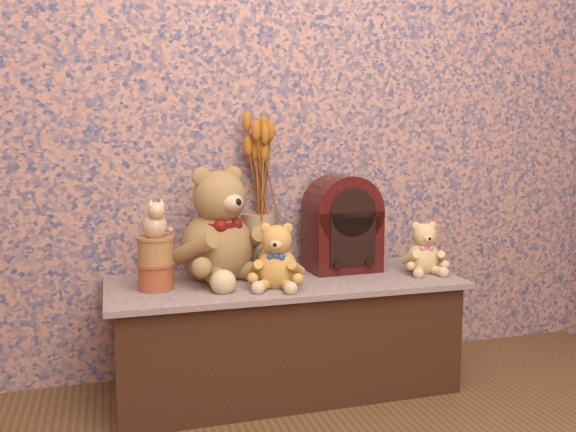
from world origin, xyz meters
name	(u,v)px	position (x,y,z in m)	size (l,w,h in m)	color
display_shelf	(284,334)	(0.00, 1.25, 0.21)	(1.28, 0.52, 0.42)	#354D6D
teddy_large	(217,219)	(-0.23, 1.32, 0.64)	(0.35, 0.42, 0.44)	olive
teddy_medium	(277,253)	(-0.06, 1.14, 0.54)	(0.19, 0.23, 0.24)	gold
teddy_small	(423,245)	(0.54, 1.20, 0.52)	(0.17, 0.20, 0.21)	tan
cathedral_radio	(342,223)	(0.26, 1.33, 0.60)	(0.27, 0.19, 0.37)	#350A09
ceramic_vase	(260,241)	(-0.04, 1.45, 0.53)	(0.13, 0.13, 0.22)	tan
dried_stalks	(259,158)	(-0.04, 1.45, 0.86)	(0.23, 0.23, 0.44)	#B5641C
biscuit_tin_lower	(156,277)	(-0.46, 1.23, 0.46)	(0.12, 0.12, 0.09)	#AD6A32
biscuit_tin_upper	(155,251)	(-0.46, 1.23, 0.55)	(0.12, 0.12, 0.09)	tan
cat_figurine	(154,217)	(-0.46, 1.23, 0.67)	(0.10, 0.11, 0.14)	silver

